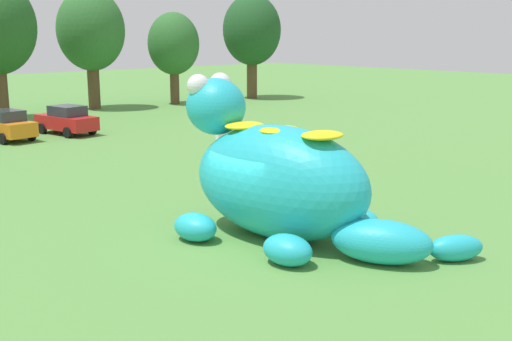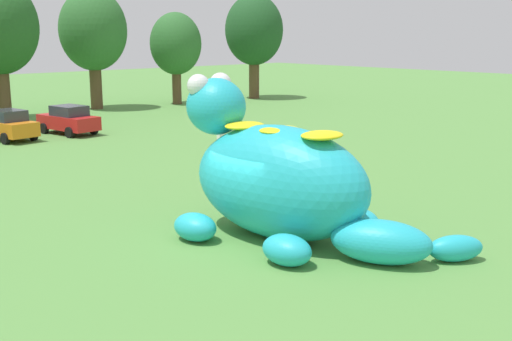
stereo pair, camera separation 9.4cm
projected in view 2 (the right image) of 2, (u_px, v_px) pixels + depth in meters
name	position (u px, v px, depth m)	size (l,w,h in m)	color
ground_plane	(244.00, 238.00, 18.95)	(160.00, 160.00, 0.00)	#568E42
giant_inflatable_creature	(280.00, 180.00, 18.70)	(5.47, 8.96, 4.73)	#23B2C6
car_orange	(7.00, 125.00, 36.01)	(2.35, 4.29, 1.72)	orange
car_red	(69.00, 120.00, 38.15)	(2.41, 4.31, 1.72)	red
tree_mid_right	(93.00, 31.00, 49.70)	(5.25, 5.25, 9.32)	brown
tree_right	(176.00, 44.00, 53.44)	(4.31, 4.31, 7.65)	brown
tree_far_right	(254.00, 31.00, 57.91)	(5.28, 5.28, 9.37)	brown
spectator_near_inflatable	(221.00, 141.00, 30.73)	(0.38, 0.26, 1.71)	#2D334C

